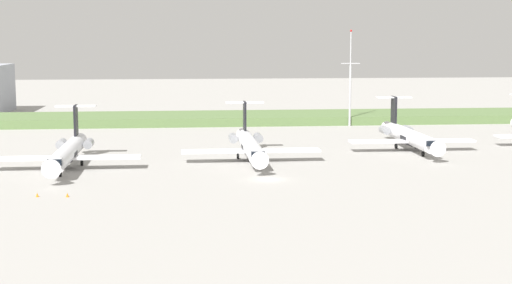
% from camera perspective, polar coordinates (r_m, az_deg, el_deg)
% --- Properties ---
extents(ground_plane, '(500.00, 500.00, 0.00)m').
position_cam_1_polar(ground_plane, '(139.04, -0.49, -0.57)').
color(ground_plane, '#9E9B96').
extents(grass_berm, '(320.00, 20.00, 2.04)m').
position_cam_1_polar(grass_berm, '(184.46, -1.80, 1.80)').
color(grass_berm, '#597542').
rests_on(grass_berm, ground).
extents(regional_jet_second, '(22.81, 31.00, 9.00)m').
position_cam_1_polar(regional_jet_second, '(122.60, -13.93, -0.72)').
color(regional_jet_second, white).
rests_on(regional_jet_second, ground).
extents(regional_jet_third, '(22.81, 31.00, 9.00)m').
position_cam_1_polar(regional_jet_third, '(126.37, -0.45, -0.24)').
color(regional_jet_third, white).
rests_on(regional_jet_third, ground).
extents(regional_jet_fourth, '(22.81, 31.00, 9.00)m').
position_cam_1_polar(regional_jet_fourth, '(141.12, 11.42, 0.44)').
color(regional_jet_fourth, white).
rests_on(regional_jet_fourth, ground).
extents(antenna_mast, '(4.40, 0.50, 22.18)m').
position_cam_1_polar(antenna_mast, '(177.31, 7.07, 4.17)').
color(antenna_mast, '#B2B2B7').
rests_on(antenna_mast, ground).
extents(safety_cone_front_marker, '(0.44, 0.44, 0.55)m').
position_cam_1_polar(safety_cone_front_marker, '(101.42, -16.08, -3.83)').
color(safety_cone_front_marker, orange).
rests_on(safety_cone_front_marker, ground).
extents(safety_cone_mid_marker, '(0.44, 0.44, 0.55)m').
position_cam_1_polar(safety_cone_mid_marker, '(100.32, -13.96, -3.88)').
color(safety_cone_mid_marker, orange).
rests_on(safety_cone_mid_marker, ground).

